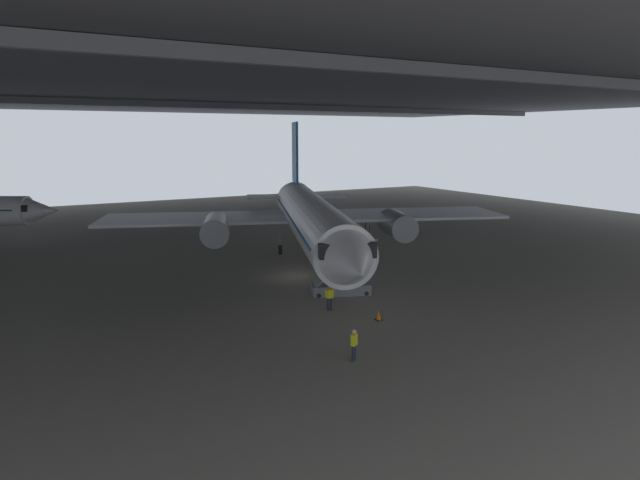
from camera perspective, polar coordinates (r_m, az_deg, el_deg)
The scene contains 8 objects.
ground_plane at distance 41.10m, azimuth -1.33°, elevation -3.83°, with size 110.00×110.00×0.00m, color gray.
hangar_structure at distance 52.47m, azimuth -8.83°, elevation 15.81°, with size 121.00×99.00×15.68m.
airplane_main at distance 46.01m, azimuth -0.90°, elevation 2.26°, with size 36.70×36.88×11.89m.
boarding_stairs at distance 36.47m, azimuth 2.31°, elevation -4.56°, with size 4.51×2.82×4.75m.
crew_worker_near_nose at distance 25.94m, azimuth 3.60°, elevation -10.80°, with size 0.48×0.38×1.56m.
crew_worker_by_stairs at distance 32.98m, azimuth 1.02°, elevation -5.97°, with size 0.54×0.28×1.57m.
traffic_cone_orange at distance 31.67m, azimuth 6.22°, elevation -7.90°, with size 0.36×0.36×0.60m.
baggage_tug at distance 58.76m, azimuth 3.80°, elevation 1.17°, with size 1.88×2.47×0.90m.
Camera 1 is at (-18.54, -35.15, 10.50)m, focal length 30.36 mm.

